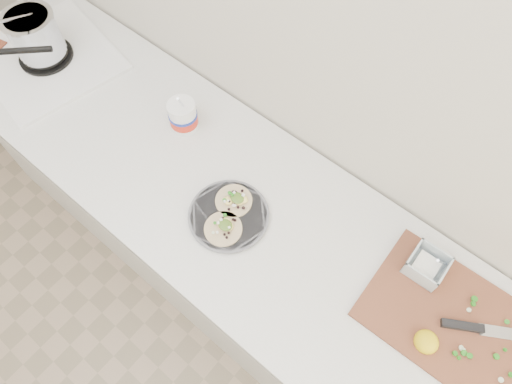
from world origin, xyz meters
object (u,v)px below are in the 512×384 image
Objects in this scene: cutboard at (452,314)px; tub at (183,115)px; taco_plate at (229,214)px; stove at (40,44)px.

tub is at bearing 178.38° from cutboard.
tub reaches higher than cutboard.
tub is (-0.36, 0.17, 0.05)m from taco_plate.
stove is 1.70m from cutboard.
cutboard is (1.70, 0.11, -0.06)m from stove.
stove reaches higher than cutboard.
tub is 0.45× the size of cutboard.
taco_plate is 0.53× the size of cutboard.
stove reaches higher than taco_plate.
taco_plate is at bearing -167.88° from cutboard.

